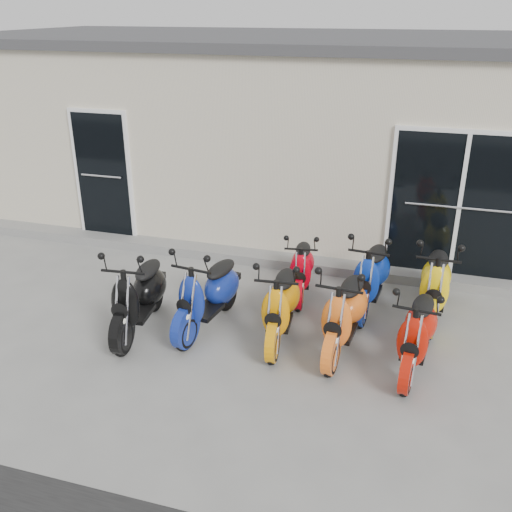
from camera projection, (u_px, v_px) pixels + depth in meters
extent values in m
plane|color=gray|center=(243.00, 326.00, 7.49)|extent=(80.00, 80.00, 0.00)
cube|color=beige|center=(322.00, 129.00, 11.41)|extent=(14.00, 6.00, 3.20)
cube|color=#3F3F42|center=(326.00, 39.00, 10.73)|extent=(14.20, 6.20, 0.16)
cube|color=gray|center=(281.00, 260.00, 9.24)|extent=(14.00, 0.40, 0.15)
cube|color=black|center=(103.00, 172.00, 9.73)|extent=(1.07, 0.08, 2.22)
cube|color=black|center=(460.00, 202.00, 8.21)|extent=(2.02, 0.08, 2.22)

